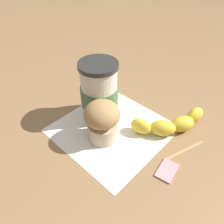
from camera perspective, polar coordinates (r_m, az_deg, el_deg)
name	(u,v)px	position (r m, az deg, el deg)	size (l,w,h in m)	color
ground_plane	(112,129)	(0.52, 0.00, -4.50)	(3.00, 3.00, 0.00)	#936D47
paper_napkin	(112,129)	(0.52, 0.00, -4.44)	(0.24, 0.24, 0.00)	white
coffee_cup	(99,92)	(0.52, -3.34, 5.29)	(0.09, 0.09, 0.14)	silver
muffin	(102,120)	(0.46, -2.58, -2.12)	(0.08, 0.08, 0.10)	beige
banana	(171,124)	(0.52, 15.16, -2.97)	(0.15, 0.14, 0.04)	yellow
sugar_packet	(167,170)	(0.45, 14.20, -14.44)	(0.05, 0.03, 0.01)	pink
wooden_stirrer	(184,151)	(0.50, 18.32, -9.55)	(0.11, 0.01, 0.00)	tan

